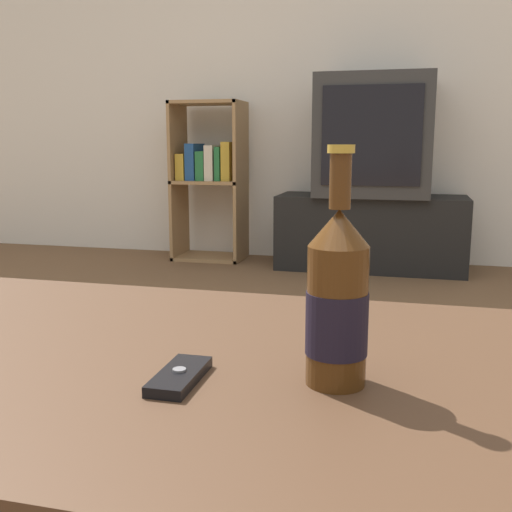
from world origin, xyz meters
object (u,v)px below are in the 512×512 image
Objects in this scene: bookshelf at (209,174)px; beer_bottle at (337,301)px; tv_stand at (371,232)px; cell_phone at (179,376)px; television at (374,136)px.

bookshelf is 3.08m from beer_bottle.
cell_phone reaches higher than tv_stand.
television reaches higher than beer_bottle.
television is 0.68× the size of bookshelf.
cell_phone is at bearing -72.05° from bookshelf.
bookshelf is at bearing 111.60° from beer_bottle.
bookshelf is 8.17× the size of cell_phone.
cell_phone is (-0.07, -2.84, -0.33)m from television.
tv_stand is 8.95× the size of cell_phone.
beer_bottle reaches higher than tv_stand.
beer_bottle is 0.22m from cell_phone.
bookshelf is at bearing 176.39° from tv_stand.
bookshelf is (-1.01, 0.06, 0.32)m from tv_stand.
television reaches higher than tv_stand.
cell_phone is at bearing -167.20° from beer_bottle.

